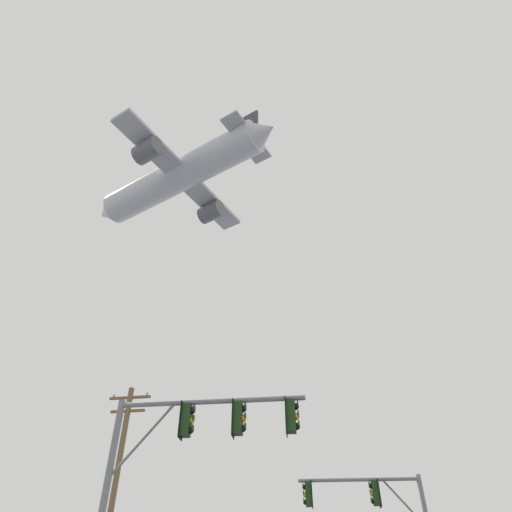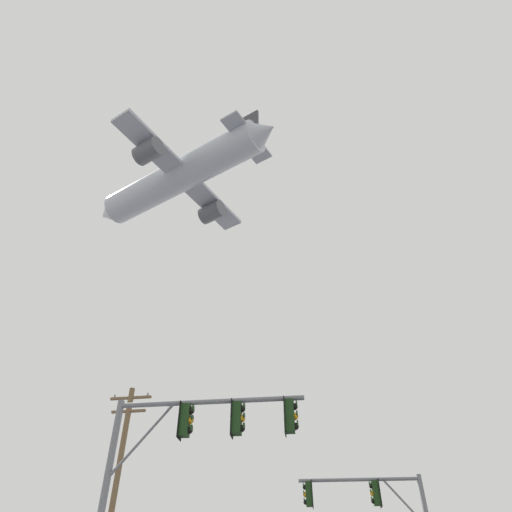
{
  "view_description": "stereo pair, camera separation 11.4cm",
  "coord_description": "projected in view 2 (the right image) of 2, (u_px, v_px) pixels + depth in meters",
  "views": [
    {
      "loc": [
        1.02,
        -4.09,
        1.18
      ],
      "look_at": [
        -1.61,
        14.54,
        15.74
      ],
      "focal_mm": 32.14,
      "sensor_mm": 36.0,
      "label": 1
    },
    {
      "loc": [
        1.14,
        -4.07,
        1.18
      ],
      "look_at": [
        -1.61,
        14.54,
        15.74
      ],
      "focal_mm": 32.14,
      "sensor_mm": 36.0,
      "label": 2
    }
  ],
  "objects": [
    {
      "name": "signal_pole_near",
      "position": [
        187.0,
        447.0,
        12.85
      ],
      "size": [
        5.64,
        0.53,
        6.22
      ],
      "color": "slate",
      "rests_on": "ground"
    },
    {
      "name": "airplane",
      "position": [
        180.0,
        177.0,
        41.48
      ],
      "size": [
        19.36,
        14.95,
        5.51
      ],
      "color": "#B7BCC6"
    },
    {
      "name": "utility_pole",
      "position": [
        115.0,
        491.0,
        21.11
      ],
      "size": [
        2.2,
        0.28,
        10.41
      ],
      "color": "brown",
      "rests_on": "ground"
    }
  ]
}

